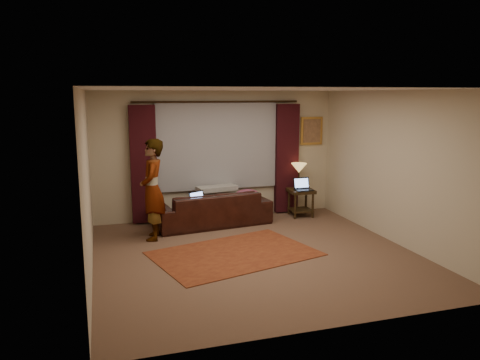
# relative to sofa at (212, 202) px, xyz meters

# --- Properties ---
(floor) EXTENTS (5.00, 5.00, 0.01)m
(floor) POSITION_rel_sofa_xyz_m (0.25, -1.91, -0.46)
(floor) COLOR brown
(floor) RESTS_ON ground
(ceiling) EXTENTS (5.00, 5.00, 0.02)m
(ceiling) POSITION_rel_sofa_xyz_m (0.25, -1.91, 2.15)
(ceiling) COLOR silver
(ceiling) RESTS_ON ground
(wall_back) EXTENTS (5.00, 0.02, 2.60)m
(wall_back) POSITION_rel_sofa_xyz_m (0.25, 0.59, 0.85)
(wall_back) COLOR beige
(wall_back) RESTS_ON ground
(wall_front) EXTENTS (5.00, 0.02, 2.60)m
(wall_front) POSITION_rel_sofa_xyz_m (0.25, -4.41, 0.85)
(wall_front) COLOR beige
(wall_front) RESTS_ON ground
(wall_left) EXTENTS (0.02, 5.00, 2.60)m
(wall_left) POSITION_rel_sofa_xyz_m (-2.25, -1.91, 0.85)
(wall_left) COLOR beige
(wall_left) RESTS_ON ground
(wall_right) EXTENTS (0.02, 5.00, 2.60)m
(wall_right) POSITION_rel_sofa_xyz_m (2.75, -1.91, 0.85)
(wall_right) COLOR beige
(wall_right) RESTS_ON ground
(sheer_curtain) EXTENTS (2.50, 0.05, 1.80)m
(sheer_curtain) POSITION_rel_sofa_xyz_m (0.25, 0.53, 1.05)
(sheer_curtain) COLOR gray
(sheer_curtain) RESTS_ON wall_back
(drape_left) EXTENTS (0.50, 0.14, 2.30)m
(drape_left) POSITION_rel_sofa_xyz_m (-1.25, 0.48, 0.73)
(drape_left) COLOR black
(drape_left) RESTS_ON floor
(drape_right) EXTENTS (0.50, 0.14, 2.30)m
(drape_right) POSITION_rel_sofa_xyz_m (1.75, 0.48, 0.73)
(drape_right) COLOR black
(drape_right) RESTS_ON floor
(curtain_rod) EXTENTS (0.04, 0.04, 3.40)m
(curtain_rod) POSITION_rel_sofa_xyz_m (0.25, 0.48, 1.93)
(curtain_rod) COLOR black
(curtain_rod) RESTS_ON wall_back
(picture_frame) EXTENTS (0.50, 0.04, 0.60)m
(picture_frame) POSITION_rel_sofa_xyz_m (2.35, 0.56, 1.30)
(picture_frame) COLOR gold
(picture_frame) RESTS_ON wall_back
(sofa) EXTENTS (2.35, 1.24, 0.91)m
(sofa) POSITION_rel_sofa_xyz_m (0.00, 0.00, 0.00)
(sofa) COLOR black
(sofa) RESTS_ON floor
(throw_blanket) EXTENTS (0.85, 0.45, 0.10)m
(throw_blanket) POSITION_rel_sofa_xyz_m (0.17, 0.29, 0.46)
(throw_blanket) COLOR #9B9A94
(throw_blanket) RESTS_ON sofa
(clothing_pile) EXTENTS (0.52, 0.43, 0.20)m
(clothing_pile) POSITION_rel_sofa_xyz_m (0.72, 0.01, 0.10)
(clothing_pile) COLOR #7B3651
(clothing_pile) RESTS_ON sofa
(laptop_sofa) EXTENTS (0.47, 0.48, 0.25)m
(laptop_sofa) POSITION_rel_sofa_xyz_m (-0.26, -0.18, 0.12)
(laptop_sofa) COLOR black
(laptop_sofa) RESTS_ON sofa
(area_rug) EXTENTS (2.84, 2.24, 0.01)m
(area_rug) POSITION_rel_sofa_xyz_m (-0.06, -1.78, -0.45)
(area_rug) COLOR maroon
(area_rug) RESTS_ON floor
(end_table) EXTENTS (0.53, 0.53, 0.58)m
(end_table) POSITION_rel_sofa_xyz_m (1.93, 0.10, -0.17)
(end_table) COLOR black
(end_table) RESTS_ON floor
(tiffany_lamp) EXTENTS (0.36, 0.36, 0.53)m
(tiffany_lamp) POSITION_rel_sofa_xyz_m (1.94, 0.24, 0.39)
(tiffany_lamp) COLOR olive
(tiffany_lamp) RESTS_ON end_table
(laptop_table) EXTENTS (0.36, 0.39, 0.25)m
(laptop_table) POSITION_rel_sofa_xyz_m (1.94, -0.03, 0.25)
(laptop_table) COLOR black
(laptop_table) RESTS_ON end_table
(person) EXTENTS (0.61, 0.61, 1.78)m
(person) POSITION_rel_sofa_xyz_m (-1.20, -0.58, 0.44)
(person) COLOR #9B9A94
(person) RESTS_ON floor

